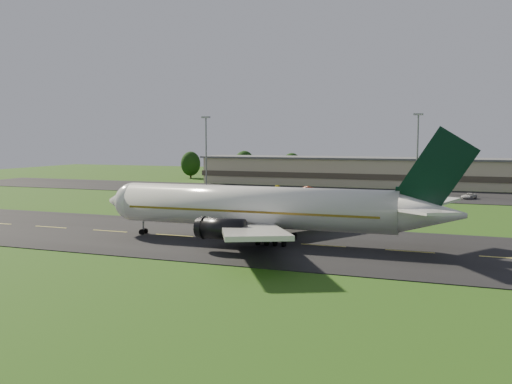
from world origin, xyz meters
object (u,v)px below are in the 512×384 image
(light_mast_centre, at_px, (418,143))
(service_vehicle_a, at_px, (277,187))
(airliner, at_px, (262,208))
(light_mast_west, at_px, (206,142))
(service_vehicle_c, at_px, (469,196))
(service_vehicle_b, at_px, (310,189))
(terminal, at_px, (427,174))

(light_mast_centre, height_order, service_vehicle_a, light_mast_centre)
(airliner, distance_m, service_vehicle_a, 77.41)
(light_mast_west, distance_m, service_vehicle_c, 74.76)
(service_vehicle_a, bearing_deg, service_vehicle_b, -33.47)
(light_mast_centre, xyz_separation_m, service_vehicle_c, (12.75, -12.36, -11.98))
(service_vehicle_b, bearing_deg, service_vehicle_c, -121.42)
(light_mast_centre, bearing_deg, service_vehicle_c, -44.11)
(terminal, relative_size, service_vehicle_a, 38.40)
(airliner, distance_m, service_vehicle_b, 71.87)
(airliner, relative_size, service_vehicle_c, 10.77)
(service_vehicle_a, distance_m, service_vehicle_b, 10.54)
(light_mast_west, distance_m, service_vehicle_b, 37.22)
(terminal, height_order, service_vehicle_b, terminal)
(service_vehicle_a, bearing_deg, terminal, 15.45)
(light_mast_west, xyz_separation_m, service_vehicle_a, (24.01, -5.99, -11.99))
(light_mast_west, bearing_deg, service_vehicle_a, -14.01)
(light_mast_west, relative_size, light_mast_centre, 1.00)
(airliner, height_order, service_vehicle_b, airliner)
(service_vehicle_a, xyz_separation_m, service_vehicle_c, (48.74, -6.37, 0.02))
(service_vehicle_a, bearing_deg, service_vehicle_c, -22.67)
(terminal, relative_size, light_mast_centre, 7.13)
(terminal, xyz_separation_m, service_vehicle_c, (11.35, -28.55, -3.23))
(airliner, height_order, service_vehicle_c, airliner)
(airliner, bearing_deg, light_mast_west, 119.00)
(terminal, bearing_deg, light_mast_centre, -94.95)
(terminal, height_order, service_vehicle_c, terminal)
(service_vehicle_c, bearing_deg, airliner, -88.56)
(terminal, distance_m, service_vehicle_b, 37.53)
(airliner, xyz_separation_m, light_mast_centre, (13.58, 79.98, 8.08))
(light_mast_centre, bearing_deg, service_vehicle_a, -170.55)
(airliner, relative_size, service_vehicle_a, 13.58)
(service_vehicle_b, xyz_separation_m, service_vehicle_c, (38.73, -3.07, -0.07))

